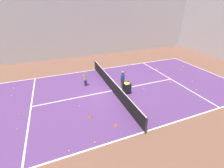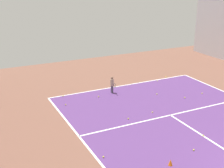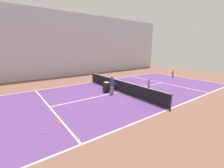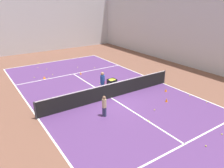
{
  "view_description": "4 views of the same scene",
  "coord_description": "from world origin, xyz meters",
  "px_view_note": "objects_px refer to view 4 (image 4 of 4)",
  "views": [
    {
      "loc": [
        10.33,
        -4.08,
        6.46
      ],
      "look_at": [
        0.0,
        0.0,
        0.65
      ],
      "focal_mm": 24.0,
      "sensor_mm": 36.0,
      "label": 1
    },
    {
      "loc": [
        9.29,
        5.64,
        6.94
      ],
      "look_at": [
        1.31,
        -10.56,
        0.59
      ],
      "focal_mm": 50.0,
      "sensor_mm": 36.0,
      "label": 2
    },
    {
      "loc": [
        -10.33,
        8.51,
        3.97
      ],
      "look_at": [
        -0.08,
        1.01,
        0.9
      ],
      "focal_mm": 24.0,
      "sensor_mm": 36.0,
      "label": 3
    },
    {
      "loc": [
        -7.68,
        -11.52,
        6.45
      ],
      "look_at": [
        0.74,
        1.01,
        0.55
      ],
      "focal_mm": 35.0,
      "sensor_mm": 36.0,
      "label": 4
    }
  ],
  "objects_px": {
    "training_cone_0": "(81,73)",
    "training_cone_1": "(44,77)",
    "coach_at_net": "(103,81)",
    "child_midcourt": "(104,105)",
    "ball_cart": "(112,83)",
    "tennis_net": "(111,90)"
  },
  "relations": [
    {
      "from": "training_cone_0",
      "to": "training_cone_1",
      "type": "height_order",
      "value": "training_cone_0"
    },
    {
      "from": "training_cone_0",
      "to": "training_cone_1",
      "type": "relative_size",
      "value": 0.86
    },
    {
      "from": "coach_at_net",
      "to": "child_midcourt",
      "type": "xyz_separation_m",
      "value": [
        -1.67,
        -2.89,
        -0.2
      ]
    },
    {
      "from": "child_midcourt",
      "to": "training_cone_0",
      "type": "distance_m",
      "value": 8.07
    },
    {
      "from": "training_cone_1",
      "to": "ball_cart",
      "type": "bearing_deg",
      "value": -58.65
    },
    {
      "from": "tennis_net",
      "to": "ball_cart",
      "type": "xyz_separation_m",
      "value": [
        0.74,
        1.01,
        0.1
      ]
    },
    {
      "from": "coach_at_net",
      "to": "ball_cart",
      "type": "height_order",
      "value": "coach_at_net"
    },
    {
      "from": "ball_cart",
      "to": "training_cone_0",
      "type": "distance_m",
      "value": 4.86
    },
    {
      "from": "coach_at_net",
      "to": "ball_cart",
      "type": "relative_size",
      "value": 1.74
    },
    {
      "from": "ball_cart",
      "to": "training_cone_1",
      "type": "distance_m",
      "value": 6.5
    },
    {
      "from": "tennis_net",
      "to": "child_midcourt",
      "type": "relative_size",
      "value": 8.06
    },
    {
      "from": "training_cone_1",
      "to": "coach_at_net",
      "type": "bearing_deg",
      "value": -65.31
    },
    {
      "from": "tennis_net",
      "to": "training_cone_1",
      "type": "relative_size",
      "value": 41.74
    },
    {
      "from": "training_cone_0",
      "to": "tennis_net",
      "type": "bearing_deg",
      "value": -95.06
    },
    {
      "from": "ball_cart",
      "to": "training_cone_0",
      "type": "height_order",
      "value": "ball_cart"
    },
    {
      "from": "training_cone_1",
      "to": "tennis_net",
      "type": "bearing_deg",
      "value": -68.14
    },
    {
      "from": "coach_at_net",
      "to": "child_midcourt",
      "type": "relative_size",
      "value": 1.26
    },
    {
      "from": "child_midcourt",
      "to": "training_cone_0",
      "type": "height_order",
      "value": "child_midcourt"
    },
    {
      "from": "tennis_net",
      "to": "ball_cart",
      "type": "bearing_deg",
      "value": 53.76
    },
    {
      "from": "tennis_net",
      "to": "training_cone_1",
      "type": "height_order",
      "value": "tennis_net"
    },
    {
      "from": "child_midcourt",
      "to": "ball_cart",
      "type": "height_order",
      "value": "child_midcourt"
    },
    {
      "from": "child_midcourt",
      "to": "training_cone_0",
      "type": "xyz_separation_m",
      "value": [
        2.26,
        7.72,
        -0.64
      ]
    }
  ]
}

